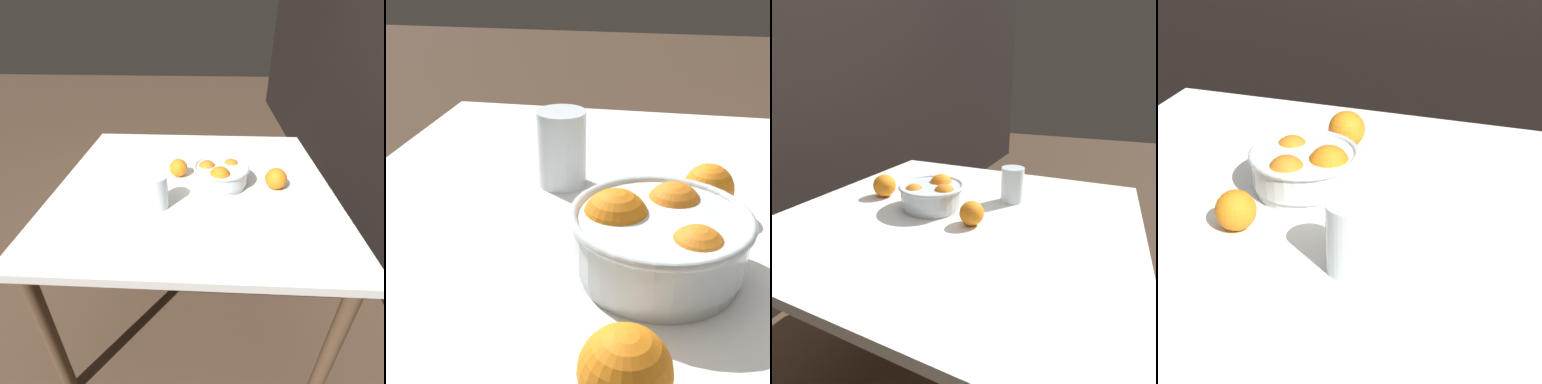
# 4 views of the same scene
# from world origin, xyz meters

# --- Properties ---
(ground_plane) EXTENTS (12.00, 12.00, 0.00)m
(ground_plane) POSITION_xyz_m (0.00, 0.00, 0.00)
(ground_plane) COLOR #4C3828
(dining_table) EXTENTS (1.04, 1.08, 0.74)m
(dining_table) POSITION_xyz_m (0.00, 0.00, 0.66)
(dining_table) COLOR white
(dining_table) RESTS_ON ground_plane
(fruit_bowl) EXTENTS (0.22, 0.22, 0.10)m
(fruit_bowl) POSITION_xyz_m (0.01, 0.10, 0.79)
(fruit_bowl) COLOR silver
(fruit_bowl) RESTS_ON dining_table
(juice_glass) EXTENTS (0.08, 0.08, 0.12)m
(juice_glass) POSITION_xyz_m (0.18, -0.12, 0.79)
(juice_glass) COLOR #F4A314
(juice_glass) RESTS_ON dining_table
(orange_loose_near_bowl) EXTENTS (0.07, 0.07, 0.07)m
(orange_loose_near_bowl) POSITION_xyz_m (-0.06, -0.07, 0.78)
(orange_loose_near_bowl) COLOR orange
(orange_loose_near_bowl) RESTS_ON dining_table
(orange_loose_front) EXTENTS (0.08, 0.08, 0.08)m
(orange_loose_front) POSITION_xyz_m (0.02, 0.32, 0.78)
(orange_loose_front) COLOR orange
(orange_loose_front) RESTS_ON dining_table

